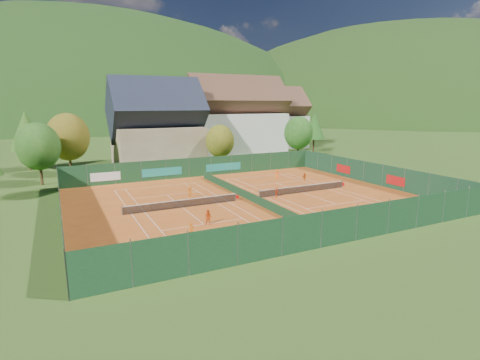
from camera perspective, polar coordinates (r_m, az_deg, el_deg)
name	(u,v)px	position (r m, az deg, el deg)	size (l,w,h in m)	color
ground	(247,200)	(44.49, 1.15, -3.01)	(600.00, 600.00, 0.00)	#2F5019
clay_pad	(247,199)	(44.48, 1.15, -2.98)	(40.00, 32.00, 0.01)	#B6511A
court_markings_left	(183,208)	(41.52, -8.72, -4.18)	(11.03, 23.83, 0.00)	white
court_markings_right	(303,192)	(48.60, 9.55, -1.88)	(11.03, 23.83, 0.00)	white
tennis_net_left	(184,203)	(41.43, -8.53, -3.50)	(13.30, 0.10, 1.02)	#59595B
tennis_net_right	(304,189)	(48.57, 9.71, -1.29)	(13.30, 0.10, 1.02)	#59595B
court_divider	(247,195)	(44.36, 1.15, -2.37)	(0.03, 28.80, 1.00)	#12331C
fence_north	(197,167)	(58.36, -6.53, 1.93)	(40.00, 0.10, 3.00)	#153C1E
fence_south	(339,226)	(31.35, 14.90, -6.86)	(40.00, 0.04, 3.00)	#14371D
fence_west	(60,208)	(39.37, -25.68, -3.85)	(0.04, 32.00, 3.00)	#13341E
fence_east	(373,173)	(56.12, 19.55, 0.96)	(0.09, 32.00, 3.00)	#143721
chalet	(157,129)	(70.37, -12.54, 7.61)	(16.20, 12.00, 16.00)	tan
hotel_block_a	(236,121)	(82.49, -0.56, 8.97)	(21.60, 11.00, 17.25)	silver
hotel_block_b	(272,122)	(96.24, 4.94, 8.85)	(17.28, 10.00, 15.50)	silver
tree_west_front	(38,146)	(58.48, -28.38, 4.51)	(5.72, 5.72, 8.69)	#4B351A
tree_west_mid	(68,137)	(64.38, -24.74, 5.98)	(6.44, 6.44, 9.78)	#4B361B
tree_west_back	(26,131)	(72.40, -29.78, 6.56)	(5.60, 5.60, 10.00)	#483019
tree_center	(220,141)	(65.82, -3.08, 5.94)	(5.01, 5.01, 7.60)	#4A2E1A
tree_east_front	(298,133)	(76.33, 8.89, 7.12)	(5.72, 5.72, 8.69)	#4D331B
tree_east_mid	(314,126)	(88.64, 11.24, 8.08)	(5.04, 5.04, 9.00)	#442A18
tree_east_back	(267,122)	(90.76, 4.08, 8.78)	(7.15, 7.15, 10.86)	#4C2F1B
mountain_backdrop	(133,175)	(280.57, -16.01, 0.74)	(820.00, 530.00, 242.00)	black
ball_hopper	(375,205)	(42.45, 19.84, -3.64)	(0.34, 0.34, 0.80)	slate
loose_ball_0	(170,238)	(32.48, -10.66, -8.75)	(0.07, 0.07, 0.07)	#CCD833
loose_ball_1	(338,216)	(39.23, 14.77, -5.35)	(0.07, 0.07, 0.07)	#CCD833
loose_ball_2	(242,186)	(51.48, 0.26, -0.93)	(0.07, 0.07, 0.07)	#CCD833
loose_ball_3	(171,188)	(51.29, -10.44, -1.17)	(0.07, 0.07, 0.07)	#CCD833
player_left_near	(191,232)	(31.57, -7.41, -7.82)	(0.56, 0.37, 1.54)	orange
player_left_mid	(208,217)	(35.31, -4.85, -5.67)	(0.73, 0.57, 1.50)	#E25014
player_left_far	(190,193)	(45.02, -7.62, -1.93)	(0.97, 0.56, 1.50)	#CE5F12
player_right_near	(276,192)	(45.43, 5.57, -1.90)	(0.75, 0.31, 1.27)	#E84B14
player_right_far_a	(277,174)	(57.01, 5.65, 0.89)	(0.64, 0.42, 1.31)	orange
player_right_far_b	(304,177)	(55.87, 9.80, 0.50)	(1.12, 0.36, 1.20)	orange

